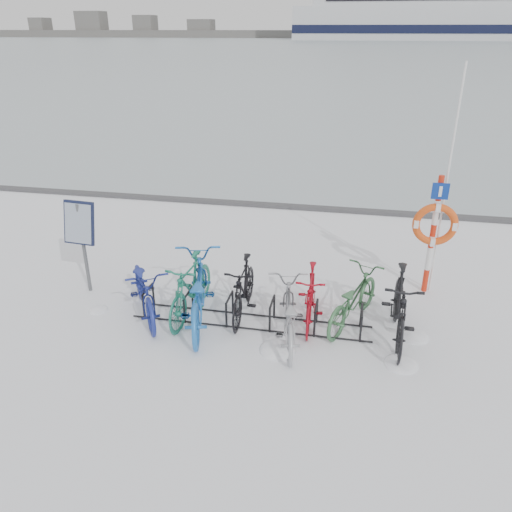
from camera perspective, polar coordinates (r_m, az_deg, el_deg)
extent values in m
plane|color=white|center=(8.44, -0.61, -7.59)|extent=(900.00, 900.00, 0.00)
cube|color=#A6B5BB|center=(162.05, 11.66, 22.57)|extent=(400.00, 298.00, 0.02)
cube|color=#3F3F42|center=(13.71, 4.48, 5.61)|extent=(400.00, 0.25, 0.10)
cylinder|color=black|center=(8.65, -12.74, -5.69)|extent=(0.04, 0.04, 0.44)
cylinder|color=black|center=(9.00, -11.65, -4.32)|extent=(0.04, 0.04, 0.44)
cylinder|color=black|center=(8.72, -12.31, -3.74)|extent=(0.04, 0.44, 0.04)
cylinder|color=black|center=(8.40, -8.20, -6.26)|extent=(0.04, 0.04, 0.44)
cylinder|color=black|center=(8.76, -7.28, -4.83)|extent=(0.04, 0.04, 0.44)
cylinder|color=black|center=(8.47, -7.81, -4.24)|extent=(0.04, 0.44, 0.04)
cylinder|color=black|center=(8.21, -3.41, -6.82)|extent=(0.04, 0.04, 0.44)
cylinder|color=black|center=(8.58, -2.68, -5.32)|extent=(0.04, 0.04, 0.44)
cylinder|color=black|center=(8.28, -3.07, -4.75)|extent=(0.04, 0.44, 0.04)
cylinder|color=black|center=(8.08, 1.58, -7.35)|extent=(0.04, 0.04, 0.44)
cylinder|color=black|center=(8.45, 2.09, -5.80)|extent=(0.04, 0.04, 0.44)
cylinder|color=black|center=(8.15, 1.86, -5.24)|extent=(0.04, 0.44, 0.04)
cylinder|color=black|center=(8.01, 6.70, -7.84)|extent=(0.04, 0.04, 0.44)
cylinder|color=black|center=(8.39, 6.98, -6.25)|extent=(0.04, 0.04, 0.44)
cylinder|color=black|center=(8.09, 6.92, -5.70)|extent=(0.04, 0.44, 0.04)
cylinder|color=black|center=(8.01, 11.89, -8.27)|extent=(0.04, 0.04, 0.44)
cylinder|color=black|center=(8.38, 11.91, -6.66)|extent=(0.04, 0.04, 0.44)
cylinder|color=black|center=(8.08, 12.04, -6.12)|extent=(0.04, 0.44, 0.04)
cylinder|color=black|center=(8.25, -0.93, -8.27)|extent=(4.00, 0.03, 0.03)
cylinder|color=black|center=(8.61, -0.31, -6.72)|extent=(4.00, 0.03, 0.03)
cylinder|color=#595B5E|center=(9.56, -19.05, 0.77)|extent=(0.07, 0.07, 1.70)
cube|color=black|center=(9.35, -19.57, 3.61)|extent=(0.60, 0.27, 0.77)
cube|color=#8C99AD|center=(9.32, -19.69, 3.52)|extent=(0.54, 0.20, 0.69)
cylinder|color=red|center=(9.82, 18.79, -2.61)|extent=(0.10, 0.10, 0.44)
cylinder|color=silver|center=(9.64, 19.14, -0.26)|extent=(0.10, 0.10, 0.44)
cylinder|color=red|center=(9.47, 19.51, 2.17)|extent=(0.10, 0.10, 0.44)
cylinder|color=silver|center=(9.32, 19.89, 4.69)|extent=(0.10, 0.10, 0.44)
cylinder|color=red|center=(9.19, 20.29, 7.29)|extent=(0.10, 0.10, 0.44)
torus|color=#D64914|center=(9.30, 19.79, 3.40)|extent=(0.78, 0.13, 0.78)
cube|color=navy|center=(9.12, 20.32, 6.96)|extent=(0.28, 0.03, 0.28)
cylinder|color=silver|center=(9.25, 20.88, 7.43)|extent=(0.04, 0.04, 4.03)
cube|color=silver|center=(232.45, 23.94, 23.13)|extent=(142.65, 26.49, 12.23)
cube|color=black|center=(219.39, 24.53, 22.52)|extent=(142.65, 0.30, 3.06)
cube|color=black|center=(245.53, 23.24, 22.73)|extent=(142.65, 0.30, 3.06)
cube|color=silver|center=(232.65, 24.32, 25.10)|extent=(127.37, 24.45, 4.08)
cube|color=#4E4E4E|center=(293.34, -14.39, 23.39)|extent=(180.00, 12.00, 3.50)
cube|color=#4E4E4E|center=(306.97, -20.01, 23.48)|extent=(24.00, 10.00, 8.00)
cube|color=#4E4E4E|center=(282.22, -8.39, 24.49)|extent=(20.00, 10.00, 6.00)
imported|color=navy|center=(8.65, -12.65, -3.50)|extent=(1.59, 2.00, 1.01)
imported|color=#1B6E56|center=(8.49, -7.49, -3.38)|extent=(0.65, 1.84, 1.08)
imported|color=blue|center=(8.25, -6.76, -3.92)|extent=(1.28, 2.33, 1.16)
imported|color=black|center=(8.45, -1.43, -3.54)|extent=(0.50, 1.70, 1.02)
imported|color=#98999F|center=(7.81, 3.73, -6.39)|extent=(0.94, 1.91, 0.96)
imported|color=#9E0B18|center=(8.30, 6.27, -4.40)|extent=(0.52, 1.65, 0.98)
imported|color=#35663E|center=(8.38, 11.00, -4.60)|extent=(1.28, 1.89, 0.94)
imported|color=black|center=(8.07, 16.11, -5.43)|extent=(0.60, 1.97, 1.18)
ellipsoid|color=white|center=(7.78, 16.24, -11.84)|extent=(0.50, 0.50, 0.17)
ellipsoid|color=white|center=(8.45, 17.66, -8.84)|extent=(0.45, 0.45, 0.16)
ellipsoid|color=white|center=(7.78, 2.46, -10.74)|extent=(0.56, 0.56, 0.20)
ellipsoid|color=white|center=(9.20, -17.58, -5.92)|extent=(0.34, 0.34, 0.12)
ellipsoid|color=white|center=(8.98, 6.02, -5.59)|extent=(0.31, 0.31, 0.11)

